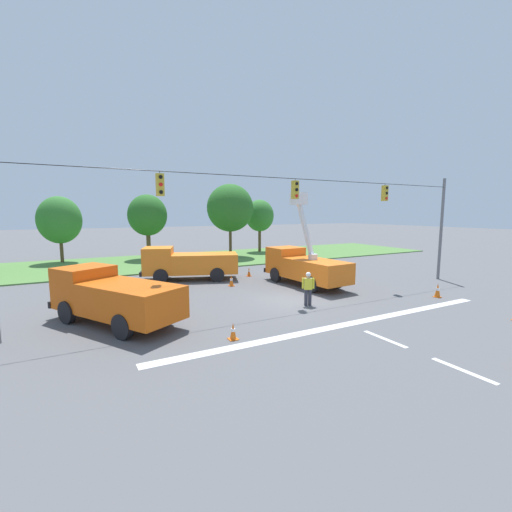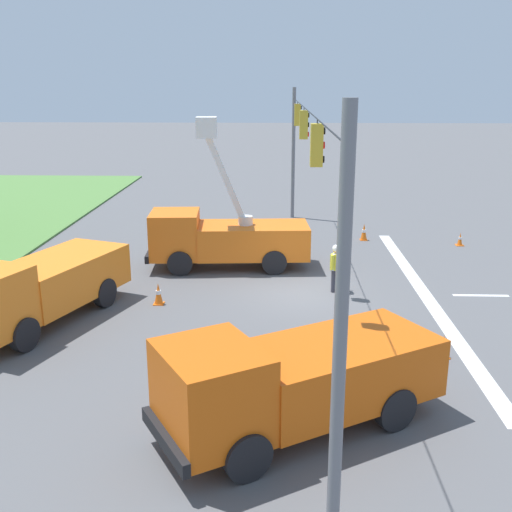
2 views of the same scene
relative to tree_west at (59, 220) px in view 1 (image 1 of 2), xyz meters
name	(u,v)px [view 1 (image 1 of 2)]	position (x,y,z in m)	size (l,w,h in m)	color
ground_plane	(290,301)	(11.28, -21.92, -4.11)	(200.00, 200.00, 0.00)	#565659
grass_verge	(190,260)	(11.28, -3.92, -4.06)	(56.00, 12.00, 0.10)	#517F3D
lane_markings	(374,335)	(11.28, -27.93, -4.10)	(17.60, 15.25, 0.01)	silver
signal_gantry	(291,220)	(11.33, -21.92, 0.33)	(26.20, 0.33, 7.20)	slate
tree_west	(59,220)	(0.00, 0.00, 0.00)	(3.88, 3.48, 6.33)	brown
tree_centre	(147,215)	(7.80, -1.32, 0.41)	(3.88, 3.89, 6.62)	brown
tree_east	(230,208)	(15.90, -3.69, 1.18)	(4.85, 5.17, 7.80)	brown
tree_far_east	(260,216)	(20.93, -1.08, 0.31)	(3.39, 3.38, 6.33)	brown
utility_truck_bucket_lift	(304,265)	(14.44, -18.86, -2.75)	(2.70, 6.73, 6.13)	orange
utility_truck_support_near	(188,263)	(8.17, -13.49, -2.87)	(7.10, 4.46, 2.37)	orange
utility_truck_support_far	(113,296)	(2.33, -21.46, -2.88)	(5.27, 6.73, 2.36)	#D6560F
road_worker	(308,287)	(11.57, -23.18, -3.11)	(0.58, 0.40, 1.77)	#383842
traffic_cone_foreground_right	(249,272)	(12.63, -14.41, -3.76)	(0.36, 0.36, 0.70)	orange
traffic_cone_mid_left	(438,290)	(19.17, -25.30, -3.70)	(0.36, 0.36, 0.82)	orange
traffic_cone_near_bucket	(233,331)	(6.12, -25.71, -3.79)	(0.36, 0.36, 0.66)	orange
traffic_cone_lane_edge_a	(231,280)	(10.00, -16.96, -3.73)	(0.36, 0.36, 0.77)	orange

